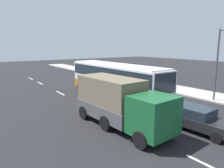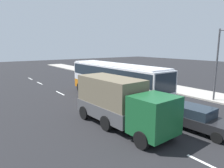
{
  "view_description": "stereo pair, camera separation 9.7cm",
  "coord_description": "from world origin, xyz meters",
  "views": [
    {
      "loc": [
        16.91,
        -11.44,
        5.28
      ],
      "look_at": [
        0.13,
        0.47,
        1.44
      ],
      "focal_mm": 32.91,
      "sensor_mm": 36.0,
      "label": 1
    },
    {
      "loc": [
        16.85,
        -11.52,
        5.28
      ],
      "look_at": [
        0.13,
        0.47,
        1.44
      ],
      "focal_mm": 32.91,
      "sensor_mm": 36.0,
      "label": 2
    }
  ],
  "objects": [
    {
      "name": "cargo_truck",
      "position": [
        6.63,
        -3.55,
        1.69
      ],
      "size": [
        7.59,
        2.89,
        3.18
      ],
      "rotation": [
        0.0,
        0.0,
        0.05
      ],
      "color": "#19592D",
      "rests_on": "ground_plane"
    },
    {
      "name": "sidewalk_curb",
      "position": [
        0.0,
        9.14,
        0.07
      ],
      "size": [
        80.0,
        4.0,
        0.15
      ],
      "primitive_type": "cube",
      "color": "#A8A399",
      "rests_on": "ground_plane"
    },
    {
      "name": "ground_plane",
      "position": [
        0.0,
        0.0,
        0.0
      ],
      "size": [
        120.0,
        120.0,
        0.0
      ],
      "primitive_type": "plane",
      "color": "black"
    },
    {
      "name": "car_black_sedan",
      "position": [
        9.87,
        0.04,
        0.78
      ],
      "size": [
        4.67,
        2.21,
        1.48
      ],
      "rotation": [
        0.0,
        0.0,
        0.07
      ],
      "color": "black",
      "rests_on": "ground_plane"
    },
    {
      "name": "coach_bus",
      "position": [
        0.9,
        0.28,
        2.2
      ],
      "size": [
        12.52,
        2.88,
        3.55
      ],
      "rotation": [
        0.0,
        0.0,
        0.01
      ],
      "color": "orange",
      "rests_on": "ground_plane"
    },
    {
      "name": "lane_centreline",
      "position": [
        2.9,
        -3.1,
        0.0
      ],
      "size": [
        41.97,
        0.16,
        0.01
      ],
      "color": "white",
      "rests_on": "ground_plane"
    },
    {
      "name": "street_lamp",
      "position": [
        7.15,
        7.63,
        3.98
      ],
      "size": [
        1.69,
        0.24,
        6.66
      ],
      "color": "#47474C",
      "rests_on": "sidewalk_curb"
    }
  ]
}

